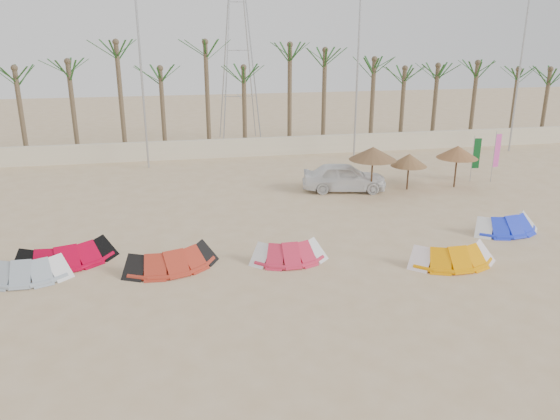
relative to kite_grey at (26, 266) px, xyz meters
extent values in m
plane|color=#CBB18B|center=(9.85, -4.02, -0.42)|extent=(120.00, 120.00, 0.00)
cube|color=beige|center=(9.85, 17.98, 0.23)|extent=(60.00, 0.30, 1.30)
cylinder|color=brown|center=(-4.15, 19.48, 2.83)|extent=(0.32, 0.32, 6.50)
ellipsoid|color=#194719|center=(-4.15, 19.48, 6.08)|extent=(4.00, 4.00, 2.40)
cylinder|color=brown|center=(5.85, 19.48, 2.83)|extent=(0.32, 0.32, 6.50)
ellipsoid|color=#194719|center=(5.85, 19.48, 6.08)|extent=(4.00, 4.00, 2.40)
cylinder|color=brown|center=(15.85, 19.48, 2.83)|extent=(0.32, 0.32, 6.50)
ellipsoid|color=#194719|center=(15.85, 19.48, 6.08)|extent=(4.00, 4.00, 2.40)
cylinder|color=brown|center=(25.85, 19.48, 2.83)|extent=(0.32, 0.32, 6.50)
ellipsoid|color=#194719|center=(25.85, 19.48, 6.08)|extent=(4.00, 4.00, 2.40)
cylinder|color=brown|center=(33.85, 19.48, 2.83)|extent=(0.32, 0.32, 6.50)
ellipsoid|color=#194719|center=(33.85, 19.48, 6.08)|extent=(4.00, 4.00, 2.40)
cylinder|color=#A5A8AD|center=(3.85, 15.98, 5.08)|extent=(0.14, 0.14, 11.00)
cylinder|color=#A5A8AD|center=(17.85, 15.98, 5.08)|extent=(0.14, 0.14, 11.00)
cylinder|color=#A5A8AD|center=(29.85, 15.98, 5.08)|extent=(0.14, 0.14, 11.00)
cylinder|color=#919DA8|center=(0.00, -0.31, -0.32)|extent=(2.82, 0.21, 0.20)
cube|color=white|center=(1.27, -0.21, -0.17)|extent=(0.60, 1.10, 0.40)
cylinder|color=#AE0021|center=(1.21, 0.94, -0.32)|extent=(3.34, 1.20, 0.20)
cube|color=black|center=(-0.33, 1.04, -0.17)|extent=(0.90, 1.23, 0.40)
cube|color=black|center=(2.76, 1.04, -0.17)|extent=(0.90, 1.23, 0.40)
cylinder|color=#A92D1C|center=(5.23, -0.34, -0.32)|extent=(3.16, 1.23, 0.20)
cube|color=black|center=(3.76, -0.24, -0.17)|extent=(0.92, 1.23, 0.40)
cube|color=black|center=(6.69, -0.24, -0.17)|extent=(0.92, 1.23, 0.40)
cylinder|color=#D02442|center=(9.72, -0.57, -0.32)|extent=(2.62, 0.25, 0.20)
cube|color=white|center=(8.54, -0.47, -0.17)|extent=(0.62, 1.11, 0.40)
cube|color=white|center=(10.90, -0.47, -0.17)|extent=(0.62, 1.11, 0.40)
cylinder|color=#F49100|center=(15.83, -2.02, -0.32)|extent=(3.15, 0.27, 0.20)
cube|color=white|center=(14.42, -1.92, -0.17)|extent=(0.62, 1.11, 0.40)
cube|color=white|center=(17.25, -1.92, -0.17)|extent=(0.62, 1.11, 0.40)
cylinder|color=#1C32E9|center=(19.90, 0.70, -0.32)|extent=(2.86, 0.61, 0.20)
cube|color=white|center=(18.61, 0.80, -0.17)|extent=(0.75, 1.17, 0.40)
cube|color=white|center=(21.19, 0.80, -0.17)|extent=(0.75, 1.17, 0.40)
cylinder|color=#4C331E|center=(15.97, 7.39, 0.86)|extent=(0.10, 0.10, 2.56)
cone|color=brown|center=(15.97, 7.39, 1.90)|extent=(2.57, 2.57, 0.70)
cylinder|color=#4C331E|center=(18.35, 8.01, 0.56)|extent=(0.10, 0.10, 1.96)
cone|color=olive|center=(18.35, 8.01, 1.29)|extent=(2.03, 2.03, 0.70)
cylinder|color=#4C331E|center=(21.19, 7.93, 0.73)|extent=(0.10, 0.10, 2.30)
cone|color=#986339|center=(21.19, 7.93, 1.63)|extent=(2.32, 2.32, 0.70)
cylinder|color=#A5A8AD|center=(23.87, 8.55, 1.08)|extent=(0.04, 0.04, 3.00)
cube|color=#DB47AC|center=(24.09, 8.55, 1.44)|extent=(0.41, 0.11, 1.95)
cylinder|color=#A5A8AD|center=(22.70, 8.85, 0.95)|extent=(0.04, 0.04, 2.74)
cube|color=#0D501F|center=(22.92, 8.85, 1.28)|extent=(0.42, 0.08, 1.78)
imported|color=white|center=(14.77, 8.47, 0.37)|extent=(4.89, 2.74, 1.57)
camera|label=1|loc=(5.62, -19.65, 8.29)|focal=35.00mm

